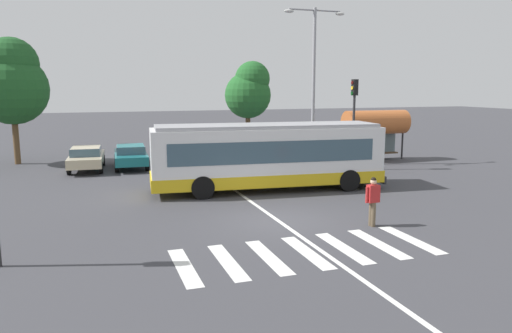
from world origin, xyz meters
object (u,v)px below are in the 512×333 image
at_px(parked_car_white, 179,153).
at_px(parked_car_champagne, 86,157).
at_px(background_tree_right, 249,91).
at_px(city_transit_bus, 268,156).
at_px(parked_car_red, 221,152).
at_px(twin_arm_street_lamp, 314,71).
at_px(pedestrian_crossing_street, 373,199).
at_px(background_tree_left, 12,82).
at_px(parked_car_teal, 131,155).
at_px(bus_stop_shelter, 376,123).
at_px(traffic_light_far_corner, 354,110).
at_px(parked_car_blue, 262,149).

bearing_deg(parked_car_white, parked_car_champagne, 178.92).
height_order(parked_car_white, background_tree_right, background_tree_right).
distance_m(city_transit_bus, parked_car_white, 8.75).
height_order(parked_car_red, twin_arm_street_lamp, twin_arm_street_lamp).
distance_m(pedestrian_crossing_street, background_tree_left, 23.54).
height_order(parked_car_teal, parked_car_red, same).
xyz_separation_m(bus_stop_shelter, background_tree_left, (-21.77, 5.98, 2.61)).
distance_m(city_transit_bus, bus_stop_shelter, 11.61).
relative_size(parked_car_champagne, parked_car_teal, 1.01).
distance_m(parked_car_red, traffic_light_far_corner, 8.45).
height_order(city_transit_bus, parked_car_blue, city_transit_bus).
bearing_deg(parked_car_red, parked_car_blue, 6.16).
bearing_deg(twin_arm_street_lamp, parked_car_teal, 166.98).
xyz_separation_m(twin_arm_street_lamp, background_tree_left, (-17.17, 6.23, -0.64)).
relative_size(parked_car_white, twin_arm_street_lamp, 0.49).
distance_m(city_transit_bus, parked_car_blue, 8.82).
bearing_deg(parked_car_white, traffic_light_far_corner, -27.58).
xyz_separation_m(city_transit_bus, traffic_light_far_corner, (6.54, 3.52, 1.85)).
bearing_deg(bus_stop_shelter, traffic_light_far_corner, -139.99).
height_order(parked_car_teal, background_tree_left, background_tree_left).
bearing_deg(parked_car_teal, parked_car_white, -2.62).
relative_size(parked_car_teal, background_tree_right, 0.70).
relative_size(city_transit_bus, background_tree_right, 1.66).
xyz_separation_m(parked_car_teal, background_tree_right, (8.93, 4.65, 3.70)).
xyz_separation_m(parked_car_blue, background_tree_left, (-14.74, 3.86, 4.26)).
relative_size(city_transit_bus, twin_arm_street_lamp, 1.17).
distance_m(twin_arm_street_lamp, background_tree_left, 18.28).
distance_m(parked_car_champagne, twin_arm_street_lamp, 14.22).
bearing_deg(background_tree_left, traffic_light_far_corner, -25.07).
height_order(parked_car_white, parked_car_blue, same).
relative_size(parked_car_champagne, bus_stop_shelter, 1.07).
relative_size(city_transit_bus, pedestrian_crossing_street, 6.36).
relative_size(pedestrian_crossing_street, parked_car_white, 0.38).
xyz_separation_m(parked_car_champagne, background_tree_left, (-4.05, 3.80, 4.26)).
bearing_deg(background_tree_right, parked_car_white, -141.73).
distance_m(parked_car_red, twin_arm_street_lamp, 7.47).
height_order(parked_car_blue, background_tree_left, background_tree_left).
xyz_separation_m(traffic_light_far_corner, twin_arm_street_lamp, (-1.38, 2.45, 2.23)).
bearing_deg(city_transit_bus, parked_car_red, 90.59).
bearing_deg(parked_car_red, bus_stop_shelter, -10.43).
bearing_deg(background_tree_left, parked_car_teal, -29.99).
bearing_deg(parked_car_champagne, twin_arm_street_lamp, -10.50).
relative_size(parked_car_red, background_tree_left, 0.59).
xyz_separation_m(parked_car_champagne, background_tree_right, (11.40, 4.68, 3.70)).
distance_m(city_transit_bus, parked_car_teal, 10.10).
distance_m(pedestrian_crossing_street, twin_arm_street_lamp, 14.11).
height_order(pedestrian_crossing_street, background_tree_left, background_tree_left).
height_order(parked_car_teal, twin_arm_street_lamp, twin_arm_street_lamp).
height_order(parked_car_red, traffic_light_far_corner, traffic_light_far_corner).
distance_m(parked_car_teal, traffic_light_far_corner, 13.26).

